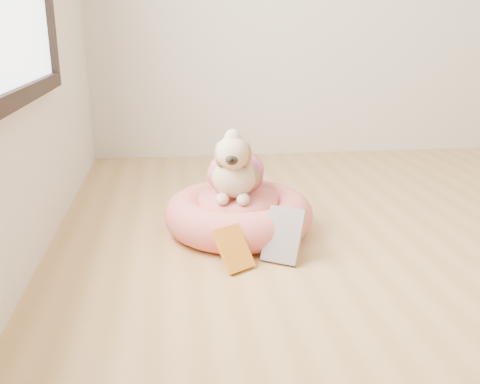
{
  "coord_description": "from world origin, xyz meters",
  "views": [
    {
      "loc": [
        -1.46,
        -1.5,
        0.91
      ],
      "look_at": [
        -1.17,
        0.71,
        0.2
      ],
      "focal_mm": 40.0,
      "sensor_mm": 36.0,
      "label": 1
    }
  ],
  "objects": [
    {
      "name": "book_white",
      "position": [
        -1.03,
        0.44,
        0.1
      ],
      "size": [
        0.19,
        0.19,
        0.21
      ],
      "primitive_type": "cube",
      "rotation": [
        -0.51,
        0.0,
        -0.56
      ],
      "color": "white",
      "rests_on": "floor"
    },
    {
      "name": "book_yellow",
      "position": [
        -1.24,
        0.39,
        0.08
      ],
      "size": [
        0.17,
        0.17,
        0.16
      ],
      "primitive_type": "cube",
      "rotation": [
        -0.65,
        0.0,
        0.55
      ],
      "color": "yellow",
      "rests_on": "floor"
    },
    {
      "name": "dog",
      "position": [
        -1.18,
        0.78,
        0.34
      ],
      "size": [
        0.38,
        0.49,
        0.32
      ],
      "primitive_type": null,
      "rotation": [
        0.0,
        0.0,
        -0.19
      ],
      "color": "brown",
      "rests_on": "pet_bed"
    },
    {
      "name": "pet_bed",
      "position": [
        -1.17,
        0.76,
        0.08
      ],
      "size": [
        0.67,
        0.67,
        0.17
      ],
      "color": "#E1585B",
      "rests_on": "floor"
    }
  ]
}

